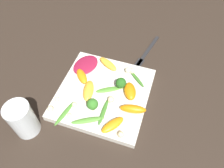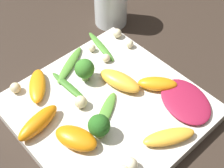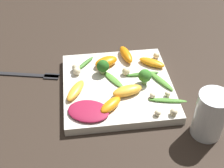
# 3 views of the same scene
# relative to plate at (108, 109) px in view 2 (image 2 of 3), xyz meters

# --- Properties ---
(ground_plane) EXTENTS (2.40, 2.40, 0.00)m
(ground_plane) POSITION_rel_plate_xyz_m (0.00, 0.00, -0.01)
(ground_plane) COLOR #2D231C
(plate) EXTENTS (0.25, 0.25, 0.02)m
(plate) POSITION_rel_plate_xyz_m (0.00, 0.00, 0.00)
(plate) COLOR silver
(plate) RESTS_ON ground_plane
(radicchio_leaf_0) EXTENTS (0.10, 0.09, 0.01)m
(radicchio_leaf_0) POSITION_rel_plate_xyz_m (-0.07, -0.08, 0.02)
(radicchio_leaf_0) COLOR maroon
(radicchio_leaf_0) RESTS_ON plate
(orange_segment_0) EXTENTS (0.07, 0.04, 0.02)m
(orange_segment_0) POSITION_rel_plate_xyz_m (0.02, -0.04, 0.02)
(orange_segment_0) COLOR #FCAD33
(orange_segment_0) RESTS_ON plate
(orange_segment_1) EXTENTS (0.07, 0.06, 0.02)m
(orange_segment_1) POSITION_rel_plate_xyz_m (0.09, 0.06, 0.02)
(orange_segment_1) COLOR orange
(orange_segment_1) RESTS_ON plate
(orange_segment_2) EXTENTS (0.07, 0.05, 0.02)m
(orange_segment_2) POSITION_rel_plate_xyz_m (-0.02, 0.07, 0.02)
(orange_segment_2) COLOR orange
(orange_segment_2) RESTS_ON plate
(orange_segment_3) EXTENTS (0.06, 0.06, 0.02)m
(orange_segment_3) POSITION_rel_plate_xyz_m (-0.03, -0.08, 0.02)
(orange_segment_3) COLOR orange
(orange_segment_3) RESTS_ON plate
(orange_segment_4) EXTENTS (0.05, 0.07, 0.01)m
(orange_segment_4) POSITION_rel_plate_xyz_m (-0.10, -0.02, 0.02)
(orange_segment_4) COLOR #FCAD33
(orange_segment_4) RESTS_ON plate
(orange_segment_5) EXTENTS (0.04, 0.07, 0.02)m
(orange_segment_5) POSITION_rel_plate_xyz_m (0.03, 0.10, 0.02)
(orange_segment_5) COLOR orange
(orange_segment_5) RESTS_ON plate
(broccoli_floret_0) EXTENTS (0.03, 0.03, 0.04)m
(broccoli_floret_0) POSITION_rel_plate_xyz_m (-0.03, 0.04, 0.03)
(broccoli_floret_0) COLOR #84AD5B
(broccoli_floret_0) RESTS_ON plate
(broccoli_floret_1) EXTENTS (0.03, 0.03, 0.04)m
(broccoli_floret_1) POSITION_rel_plate_xyz_m (0.06, -0.01, 0.03)
(broccoli_floret_1) COLOR #84AD5B
(broccoli_floret_1) RESTS_ON plate
(arugula_sprig_0) EXTENTS (0.05, 0.08, 0.01)m
(arugula_sprig_0) POSITION_rel_plate_xyz_m (0.10, -0.01, 0.01)
(arugula_sprig_0) COLOR #518E33
(arugula_sprig_0) RESTS_ON plate
(arugula_sprig_1) EXTENTS (0.08, 0.01, 0.01)m
(arugula_sprig_1) POSITION_rel_plate_xyz_m (0.06, 0.02, 0.01)
(arugula_sprig_1) COLOR #3D7528
(arugula_sprig_1) RESTS_ON plate
(arugula_sprig_2) EXTENTS (0.08, 0.03, 0.01)m
(arugula_sprig_2) POSITION_rel_plate_xyz_m (0.10, -0.07, 0.01)
(arugula_sprig_2) COLOR #47842D
(arugula_sprig_2) RESTS_ON plate
(arugula_sprig_3) EXTENTS (0.05, 0.07, 0.01)m
(arugula_sprig_3) POSITION_rel_plate_xyz_m (-0.01, 0.01, 0.01)
(arugula_sprig_3) COLOR #518E33
(arugula_sprig_3) RESTS_ON plate
(macadamia_nut_0) EXTENTS (0.01, 0.01, 0.01)m
(macadamia_nut_0) POSITION_rel_plate_xyz_m (0.10, -0.06, 0.02)
(macadamia_nut_0) COLOR beige
(macadamia_nut_0) RESTS_ON plate
(macadamia_nut_1) EXTENTS (0.02, 0.02, 0.02)m
(macadamia_nut_1) POSITION_rel_plate_xyz_m (0.10, -0.11, 0.02)
(macadamia_nut_1) COLOR beige
(macadamia_nut_1) RESTS_ON plate
(macadamia_nut_2) EXTENTS (0.02, 0.02, 0.02)m
(macadamia_nut_2) POSITION_rel_plate_xyz_m (0.11, 0.09, 0.02)
(macadamia_nut_2) COLOR beige
(macadamia_nut_2) RESTS_ON plate
(macadamia_nut_3) EXTENTS (0.01, 0.01, 0.01)m
(macadamia_nut_3) POSITION_rel_plate_xyz_m (0.07, -0.11, 0.02)
(macadamia_nut_3) COLOR beige
(macadamia_nut_3) RESTS_ON plate
(macadamia_nut_4) EXTENTS (0.01, 0.01, 0.01)m
(macadamia_nut_4) POSITION_rel_plate_xyz_m (0.07, -0.06, 0.02)
(macadamia_nut_4) COLOR beige
(macadamia_nut_4) RESTS_ON plate
(macadamia_nut_5) EXTENTS (0.02, 0.02, 0.02)m
(macadamia_nut_5) POSITION_rel_plate_xyz_m (-0.09, 0.05, 0.02)
(macadamia_nut_5) COLOR beige
(macadamia_nut_5) RESTS_ON plate
(macadamia_nut_6) EXTENTS (0.02, 0.02, 0.02)m
(macadamia_nut_6) POSITION_rel_plate_xyz_m (0.02, 0.03, 0.02)
(macadamia_nut_6) COLOR beige
(macadamia_nut_6) RESTS_ON plate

